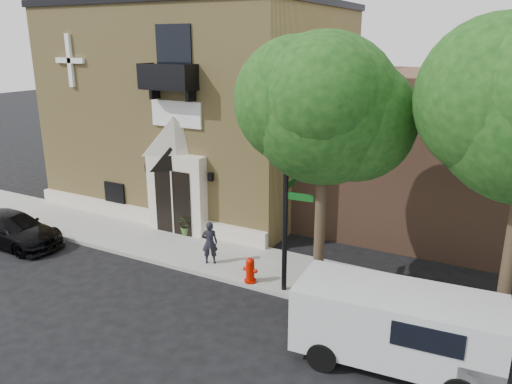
% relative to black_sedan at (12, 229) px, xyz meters
% --- Properties ---
extents(ground, '(120.00, 120.00, 0.00)m').
position_rel_black_sedan_xyz_m(ground, '(5.97, 1.21, -0.63)').
color(ground, black).
rests_on(ground, ground).
extents(sidewalk, '(42.00, 3.00, 0.15)m').
position_rel_black_sedan_xyz_m(sidewalk, '(6.97, 2.71, -0.56)').
color(sidewalk, gray).
rests_on(sidewalk, ground).
extents(church, '(12.20, 11.01, 9.30)m').
position_rel_black_sedan_xyz_m(church, '(2.98, 9.16, 4.00)').
color(church, tan).
rests_on(church, ground).
extents(street_tree_left, '(4.97, 4.38, 7.77)m').
position_rel_black_sedan_xyz_m(street_tree_left, '(11.99, 1.55, 5.23)').
color(street_tree_left, '#38281C').
rests_on(street_tree_left, sidewalk).
extents(black_sedan, '(4.39, 1.84, 1.27)m').
position_rel_black_sedan_xyz_m(black_sedan, '(0.00, 0.00, 0.00)').
color(black_sedan, black).
rests_on(black_sedan, ground).
extents(cargo_van, '(4.96, 2.35, 1.96)m').
position_rel_black_sedan_xyz_m(cargo_van, '(15.00, -0.47, 0.46)').
color(cargo_van, silver).
rests_on(cargo_van, ground).
extents(street_sign, '(0.96, 0.95, 5.98)m').
position_rel_black_sedan_xyz_m(street_sign, '(10.94, 1.50, 2.52)').
color(street_sign, black).
rests_on(street_sign, sidewalk).
extents(fire_hydrant, '(0.48, 0.38, 0.84)m').
position_rel_black_sedan_xyz_m(fire_hydrant, '(9.75, 1.41, -0.07)').
color(fire_hydrant, '#B30E00').
rests_on(fire_hydrant, sidewalk).
extents(dumpster, '(1.70, 1.02, 1.08)m').
position_rel_black_sedan_xyz_m(dumpster, '(14.91, 1.59, 0.06)').
color(dumpster, '#0E351B').
rests_on(dumpster, sidewalk).
extents(planter, '(0.82, 0.76, 0.77)m').
position_rel_black_sedan_xyz_m(planter, '(5.53, 3.76, -0.10)').
color(planter, '#3D6C2B').
rests_on(planter, sidewalk).
extents(pedestrian_near, '(0.67, 0.59, 1.53)m').
position_rel_black_sedan_xyz_m(pedestrian_near, '(7.82, 1.99, 0.28)').
color(pedestrian_near, black).
rests_on(pedestrian_near, sidewalk).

